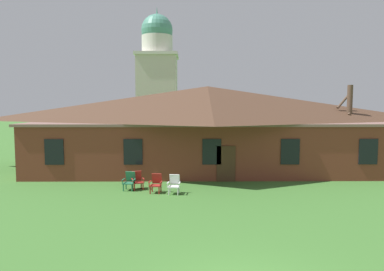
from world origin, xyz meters
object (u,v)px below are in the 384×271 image
at_px(lawn_chair_by_porch, 130,180).
at_px(lawn_chair_left_end, 156,183).
at_px(lawn_chair_near_door, 137,180).
at_px(lawn_chair_middle, 174,184).

xyz_separation_m(lawn_chair_by_porch, lawn_chair_left_end, (1.45, -0.57, 0.00)).
distance_m(lawn_chair_by_porch, lawn_chair_near_door, 0.42).
bearing_deg(lawn_chair_by_porch, lawn_chair_middle, -18.67).
distance_m(lawn_chair_near_door, lawn_chair_middle, 2.23).
bearing_deg(lawn_chair_left_end, lawn_chair_by_porch, 158.65).
xyz_separation_m(lawn_chair_by_porch, lawn_chair_middle, (2.39, -0.81, 0.00)).
bearing_deg(lawn_chair_by_porch, lawn_chair_near_door, 22.77).
bearing_deg(lawn_chair_left_end, lawn_chair_near_door, 145.76).
xyz_separation_m(lawn_chair_by_porch, lawn_chair_near_door, (0.38, 0.16, 0.00)).
bearing_deg(lawn_chair_middle, lawn_chair_near_door, 154.24).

